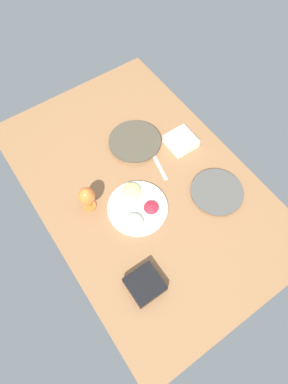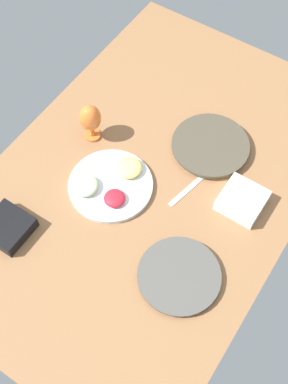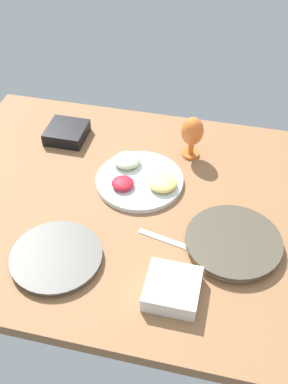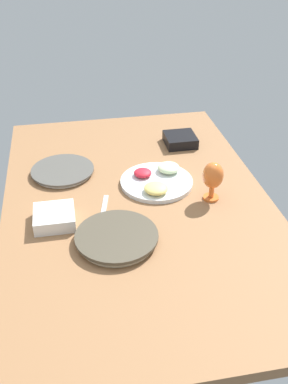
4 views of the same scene
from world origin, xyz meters
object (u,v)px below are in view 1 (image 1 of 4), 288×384
object	(u,v)px
dinner_plate_right	(135,142)
hurricane_glass_orange	(87,197)
square_bowl_black	(145,284)
dinner_plate_left	(217,192)
fruit_platter	(137,207)
square_bowl_white	(181,141)

from	to	relation	value
dinner_plate_right	hurricane_glass_orange	world-z (taller)	hurricane_glass_orange
hurricane_glass_orange	square_bowl_black	xyz separation A→B (cm)	(-47.67, -0.26, -7.43)
square_bowl_black	hurricane_glass_orange	bearing A→B (deg)	0.32
hurricane_glass_orange	dinner_plate_left	bearing A→B (deg)	-118.05
dinner_plate_right	fruit_platter	xyz separation A→B (cm)	(-33.88, 21.45, 0.11)
dinner_plate_right	square_bowl_black	world-z (taller)	square_bowl_black
dinner_plate_left	square_bowl_black	xyz separation A→B (cm)	(-17.35, 56.64, 1.50)
fruit_platter	hurricane_glass_orange	size ratio (longest dim) A/B	1.86
hurricane_glass_orange	square_bowl_white	xyz separation A→B (cm)	(4.68, -60.83, -7.27)
dinner_plate_right	hurricane_glass_orange	bearing A→B (deg)	115.67
dinner_plate_right	square_bowl_black	bearing A→B (deg)	149.27
fruit_platter	square_bowl_white	xyz separation A→B (cm)	(19.32, -42.24, 1.09)
square_bowl_white	square_bowl_black	size ratio (longest dim) A/B	1.01
dinner_plate_left	square_bowl_white	world-z (taller)	square_bowl_white
square_bowl_black	dinner_plate_right	bearing A→B (deg)	-30.73
square_bowl_white	dinner_plate_right	bearing A→B (deg)	54.99
fruit_platter	hurricane_glass_orange	world-z (taller)	hurricane_glass_orange
dinner_plate_left	fruit_platter	bearing A→B (deg)	67.73
dinner_plate_left	fruit_platter	size ratio (longest dim) A/B	0.90
dinner_plate_left	fruit_platter	world-z (taller)	fruit_platter
dinner_plate_left	dinner_plate_right	size ratio (longest dim) A/B	0.93
dinner_plate_left	dinner_plate_right	world-z (taller)	dinner_plate_right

